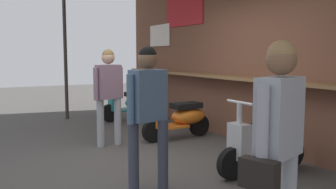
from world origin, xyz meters
name	(u,v)px	position (x,y,z in m)	size (l,w,h in m)	color
ground_plane	(154,162)	(0.00, 0.00, 0.00)	(27.85, 27.85, 0.00)	#474442
market_stall_facade	(258,14)	(0.00, 1.87, 2.18)	(9.94, 2.51, 3.96)	brown
scooter_teal	(133,103)	(-3.33, 1.08, 0.39)	(0.46, 1.40, 0.97)	#197075
scooter_orange	(181,117)	(-1.09, 1.08, 0.39)	(0.48, 1.40, 0.97)	orange
scooter_silver	(268,143)	(1.13, 1.08, 0.39)	(0.46, 1.40, 0.97)	#B2B5BA
shopper_with_handbag	(278,131)	(2.71, -0.36, 0.99)	(0.42, 0.64, 1.63)	#999EA8
shopper_browsing	(148,103)	(0.96, -0.55, 0.99)	(0.29, 0.55, 1.62)	#383D4C
shopper_passing	(109,87)	(-1.22, -0.24, 0.99)	(0.29, 0.55, 1.61)	#999EA8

